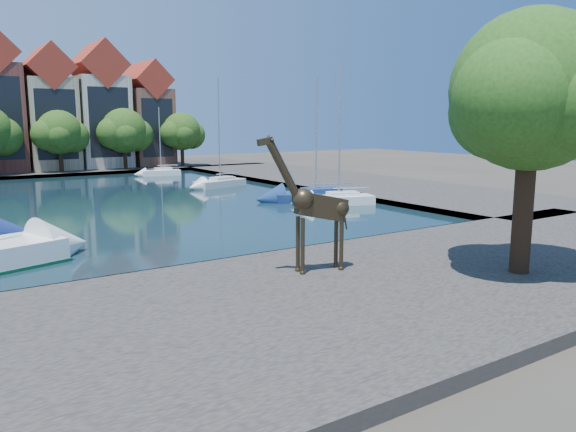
{
  "coord_description": "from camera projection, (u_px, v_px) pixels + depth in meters",
  "views": [
    {
      "loc": [
        -13.16,
        -22.54,
        6.75
      ],
      "look_at": [
        0.56,
        -2.0,
        2.53
      ],
      "focal_mm": 35.0,
      "sensor_mm": 36.0,
      "label": 1
    }
  ],
  "objects": [
    {
      "name": "ground",
      "position": [
        255.0,
        263.0,
        26.81
      ],
      "size": [
        160.0,
        160.0,
        0.0
      ],
      "primitive_type": "plane",
      "color": "#38332B",
      "rests_on": "ground"
    },
    {
      "name": "water_basin",
      "position": [
        108.0,
        202.0,
        46.48
      ],
      "size": [
        38.0,
        50.0,
        0.08
      ],
      "primitive_type": "cube",
      "color": "black",
      "rests_on": "ground"
    },
    {
      "name": "near_quay",
      "position": [
        350.0,
        296.0,
        21.03
      ],
      "size": [
        50.0,
        14.0,
        0.5
      ],
      "primitive_type": "cube",
      "color": "#44403B",
      "rests_on": "ground"
    },
    {
      "name": "far_quay",
      "position": [
        36.0,
        171.0,
        72.67
      ],
      "size": [
        60.0,
        16.0,
        0.5
      ],
      "primitive_type": "cube",
      "color": "#44403B",
      "rests_on": "ground"
    },
    {
      "name": "right_quay",
      "position": [
        343.0,
        182.0,
        60.13
      ],
      "size": [
        14.0,
        52.0,
        0.5
      ],
      "primitive_type": "cube",
      "color": "#44403B",
      "rests_on": "ground"
    },
    {
      "name": "plane_tree",
      "position": [
        533.0,
        97.0,
        22.31
      ],
      "size": [
        8.32,
        6.4,
        10.62
      ],
      "color": "#332114",
      "rests_on": "near_quay"
    },
    {
      "name": "townhouse_east_inner",
      "position": [
        48.0,
        113.0,
        72.5
      ],
      "size": [
        5.94,
        9.18,
        15.79
      ],
      "color": "tan",
      "rests_on": "far_quay"
    },
    {
      "name": "townhouse_east_mid",
      "position": [
        99.0,
        110.0,
        75.99
      ],
      "size": [
        6.43,
        9.18,
        16.65
      ],
      "color": "beige",
      "rests_on": "far_quay"
    },
    {
      "name": "townhouse_east_end",
      "position": [
        146.0,
        118.0,
        79.72
      ],
      "size": [
        5.44,
        9.18,
        14.43
      ],
      "color": "brown",
      "rests_on": "far_quay"
    },
    {
      "name": "far_tree_mid_east",
      "position": [
        60.0,
        134.0,
        68.49
      ],
      "size": [
        7.02,
        5.4,
        7.52
      ],
      "color": "#332114",
      "rests_on": "far_quay"
    },
    {
      "name": "far_tree_east",
      "position": [
        125.0,
        132.0,
        72.85
      ],
      "size": [
        7.54,
        5.8,
        7.84
      ],
      "color": "#332114",
      "rests_on": "far_quay"
    },
    {
      "name": "far_tree_far_east",
      "position": [
        182.0,
        133.0,
        77.25
      ],
      "size": [
        6.76,
        5.2,
        7.36
      ],
      "color": "#332114",
      "rests_on": "far_quay"
    },
    {
      "name": "giraffe_statue",
      "position": [
        315.0,
        206.0,
        23.11
      ],
      "size": [
        3.93,
        1.18,
        5.63
      ],
      "color": "#322819",
      "rests_on": "near_quay"
    },
    {
      "name": "sailboat_right_a",
      "position": [
        339.0,
        197.0,
        44.98
      ],
      "size": [
        5.9,
        3.71,
        11.08
      ],
      "color": "white",
      "rests_on": "water_basin"
    },
    {
      "name": "sailboat_right_b",
      "position": [
        316.0,
        194.0,
        47.36
      ],
      "size": [
        7.73,
        4.55,
        10.12
      ],
      "color": "navy",
      "rests_on": "water_basin"
    },
    {
      "name": "sailboat_right_c",
      "position": [
        220.0,
        181.0,
        56.84
      ],
      "size": [
        5.83,
        3.3,
        10.85
      ],
      "color": "silver",
      "rests_on": "water_basin"
    },
    {
      "name": "sailboat_right_d",
      "position": [
        161.0,
        171.0,
        68.62
      ],
      "size": [
        4.79,
        2.43,
        8.24
      ],
      "color": "white",
      "rests_on": "water_basin"
    }
  ]
}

